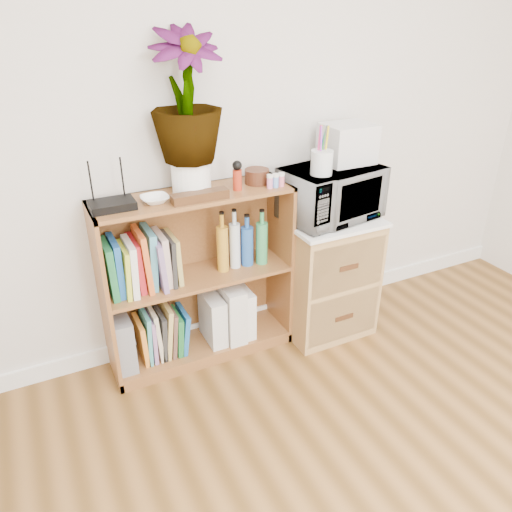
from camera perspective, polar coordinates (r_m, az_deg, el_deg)
skirting_board at (r=3.10m, az=-0.99°, el=-6.87°), size 4.00×0.02×0.10m
bookshelf at (r=2.66m, az=-6.61°, el=-2.61°), size 1.00×0.30×0.95m
wicker_unit at (r=2.96m, az=7.79°, el=-2.17°), size 0.50×0.45×0.70m
microwave at (r=2.74m, az=8.57°, el=7.11°), size 0.56×0.42×0.28m
pen_cup at (r=2.56m, az=7.52°, el=10.54°), size 0.11×0.11×0.12m
small_appliance at (r=2.77m, az=10.41°, el=12.54°), size 0.26×0.22×0.21m
router at (r=2.35m, az=-16.12°, el=5.64°), size 0.20×0.14×0.04m
white_bowl at (r=2.37m, az=-11.49°, el=6.37°), size 0.13×0.13×0.03m
plant_pot at (r=2.45m, az=-7.41°, el=8.95°), size 0.19×0.19×0.16m
potted_plant at (r=2.36m, az=-7.98°, el=17.63°), size 0.33×0.33×0.59m
trinket_box at (r=2.36m, az=-6.41°, el=6.80°), size 0.27×0.07×0.04m
kokeshi_doll at (r=2.48m, az=-2.15°, el=8.68°), size 0.05×0.05×0.10m
wooden_bowl at (r=2.58m, az=0.10°, el=9.10°), size 0.13×0.13×0.07m
paint_jars at (r=2.52m, az=2.26°, el=8.46°), size 0.11×0.04×0.06m
file_box at (r=2.71m, az=-15.02°, el=-9.26°), size 0.09×0.24×0.30m
magazine_holder_left at (r=2.81m, az=-4.98°, el=-7.07°), size 0.09×0.23×0.28m
magazine_holder_mid at (r=2.83m, az=-3.03°, el=-6.19°), size 0.10×0.26×0.33m
magazine_holder_right at (r=2.86m, az=-1.77°, el=-6.22°), size 0.09×0.23×0.29m
cookbooks at (r=2.52m, az=-12.91°, el=-0.79°), size 0.36×0.20×0.31m
liquor_bottles at (r=2.66m, az=-1.73°, el=1.90°), size 0.29×0.07×0.32m
lower_books at (r=2.75m, az=-10.78°, el=-8.58°), size 0.27×0.19×0.30m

